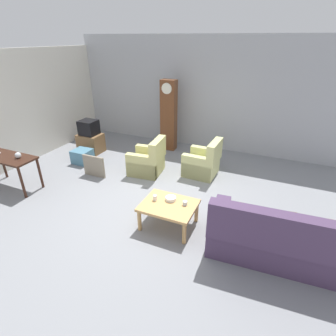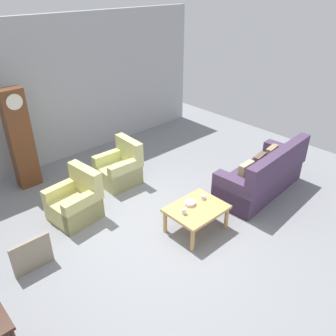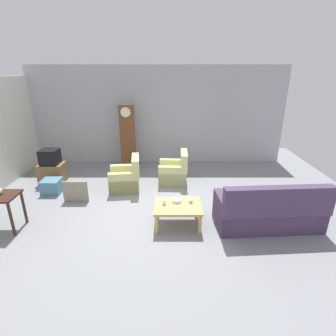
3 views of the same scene
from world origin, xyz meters
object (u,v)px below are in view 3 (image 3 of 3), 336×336
(storage_box_blue, at_px, (51,186))
(couch_floral, at_px, (268,211))
(armchair_olive_far, at_px, (173,173))
(bowl_white_stacked, at_px, (176,200))
(armchair_olive_near, at_px, (125,179))
(coffee_table_wood, at_px, (177,208))
(framed_picture_leaning, at_px, (75,192))
(tv_stand_cabinet, at_px, (52,173))
(cup_white_porcelain, at_px, (163,202))
(grandfather_clock, at_px, (127,137))
(cup_blue_rimmed, at_px, (190,201))
(tv_crt, at_px, (49,157))

(storage_box_blue, bearing_deg, couch_floral, -17.42)
(couch_floral, height_order, armchair_olive_far, couch_floral)
(bowl_white_stacked, bearing_deg, armchair_olive_near, 129.58)
(coffee_table_wood, relative_size, framed_picture_leaning, 1.60)
(tv_stand_cabinet, bearing_deg, bowl_white_stacked, -30.93)
(cup_white_porcelain, bearing_deg, armchair_olive_near, 121.64)
(couch_floral, height_order, armchair_olive_near, couch_floral)
(grandfather_clock, distance_m, tv_stand_cabinet, 2.46)
(coffee_table_wood, distance_m, cup_blue_rimmed, 0.31)
(grandfather_clock, bearing_deg, armchair_olive_near, -84.51)
(coffee_table_wood, xyz_separation_m, storage_box_blue, (-3.25, 1.53, -0.21))
(bowl_white_stacked, bearing_deg, cup_blue_rimmed, -8.29)
(cup_blue_rimmed, bearing_deg, couch_floral, -6.30)
(armchair_olive_near, height_order, cup_blue_rimmed, armchair_olive_near)
(grandfather_clock, bearing_deg, cup_white_porcelain, -70.35)
(tv_stand_cabinet, xyz_separation_m, cup_white_porcelain, (3.24, -2.21, 0.24))
(storage_box_blue, distance_m, cup_white_porcelain, 3.35)
(armchair_olive_far, relative_size, cup_blue_rimmed, 11.23)
(grandfather_clock, relative_size, cup_blue_rimmed, 25.15)
(cup_white_porcelain, bearing_deg, cup_blue_rimmed, 7.83)
(armchair_olive_far, distance_m, cup_white_porcelain, 2.18)
(grandfather_clock, relative_size, tv_crt, 4.29)
(armchair_olive_near, relative_size, storage_box_blue, 1.95)
(couch_floral, xyz_separation_m, tv_crt, (-5.37, 2.31, 0.41))
(armchair_olive_near, height_order, grandfather_clock, grandfather_clock)
(grandfather_clock, bearing_deg, bowl_white_stacked, -65.80)
(bowl_white_stacked, bearing_deg, cup_white_porcelain, -155.53)
(armchair_olive_near, height_order, tv_crt, tv_crt)
(armchair_olive_far, distance_m, coffee_table_wood, 2.18)
(framed_picture_leaning, xyz_separation_m, storage_box_blue, (-0.80, 0.51, -0.09))
(coffee_table_wood, distance_m, framed_picture_leaning, 2.66)
(grandfather_clock, xyz_separation_m, framed_picture_leaning, (-0.97, -2.39, -0.77))
(tv_crt, bearing_deg, tv_stand_cabinet, 0.00)
(grandfather_clock, xyz_separation_m, storage_box_blue, (-1.77, -1.88, -0.85))
(framed_picture_leaning, distance_m, storage_box_blue, 0.95)
(couch_floral, bearing_deg, armchair_olive_far, 129.76)
(coffee_table_wood, bearing_deg, cup_white_porcelain, 175.32)
(armchair_olive_far, distance_m, grandfather_clock, 2.04)
(armchair_olive_near, bearing_deg, tv_stand_cabinet, 166.70)
(armchair_olive_near, distance_m, cup_blue_rimmed, 2.28)
(storage_box_blue, bearing_deg, bowl_white_stacked, -23.20)
(cup_white_porcelain, height_order, cup_blue_rimmed, cup_white_porcelain)
(framed_picture_leaning, distance_m, bowl_white_stacked, 2.59)
(armchair_olive_far, height_order, coffee_table_wood, armchair_olive_far)
(couch_floral, relative_size, cup_white_porcelain, 21.81)
(couch_floral, height_order, tv_crt, couch_floral)
(couch_floral, distance_m, cup_white_porcelain, 2.14)
(couch_floral, xyz_separation_m, bowl_white_stacked, (-1.88, 0.22, 0.14))
(couch_floral, height_order, cup_blue_rimmed, couch_floral)
(armchair_olive_near, bearing_deg, armchair_olive_far, 19.61)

